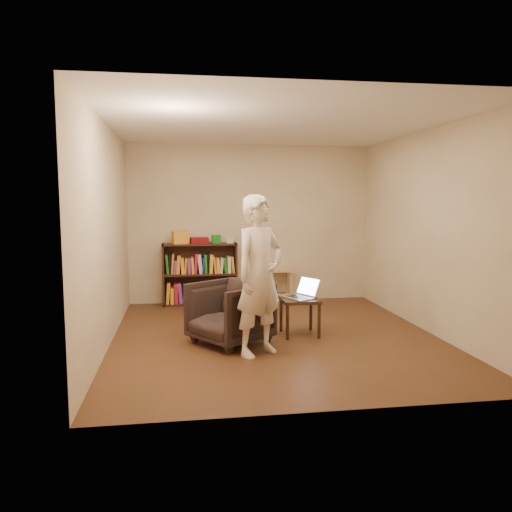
{
  "coord_description": "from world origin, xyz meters",
  "views": [
    {
      "loc": [
        -1.15,
        -5.99,
        1.71
      ],
      "look_at": [
        -0.19,
        0.35,
        0.98
      ],
      "focal_mm": 35.0,
      "sensor_mm": 36.0,
      "label": 1
    }
  ],
  "objects": [
    {
      "name": "box_green",
      "position": [
        -0.59,
        2.05,
        1.07
      ],
      "size": [
        0.14,
        0.14,
        0.14
      ],
      "primitive_type": "cube",
      "rotation": [
        0.0,
        0.0,
        0.04
      ],
      "color": "#1C6A20",
      "rests_on": "bookshelf"
    },
    {
      "name": "wall_right",
      "position": [
        2.0,
        0.0,
        1.3
      ],
      "size": [
        0.0,
        4.5,
        4.5
      ],
      "primitive_type": "plane",
      "rotation": [
        1.57,
        0.0,
        -1.57
      ],
      "color": "beige",
      "rests_on": "floor"
    },
    {
      "name": "laptop",
      "position": [
        0.35,
        0.05,
        0.53
      ],
      "size": [
        0.49,
        0.49,
        0.25
      ],
      "rotation": [
        0.0,
        0.0,
        -1.07
      ],
      "color": "#BBBCC0",
      "rests_on": "side_table"
    },
    {
      "name": "wall_back",
      "position": [
        0.0,
        2.25,
        1.3
      ],
      "size": [
        4.0,
        0.0,
        4.0
      ],
      "primitive_type": "plane",
      "rotation": [
        1.57,
        0.0,
        0.0
      ],
      "color": "beige",
      "rests_on": "floor"
    },
    {
      "name": "red_cloth",
      "position": [
        -0.86,
        2.09,
        1.05
      ],
      "size": [
        0.3,
        0.23,
        0.09
      ],
      "primitive_type": "cube",
      "rotation": [
        0.0,
        0.0,
        0.09
      ],
      "color": "maroon",
      "rests_on": "bookshelf"
    },
    {
      "name": "box_white",
      "position": [
        -0.36,
        2.06,
        1.04
      ],
      "size": [
        0.12,
        0.12,
        0.09
      ],
      "primitive_type": "cube",
      "rotation": [
        0.0,
        0.0,
        -0.1
      ],
      "color": "beige",
      "rests_on": "bookshelf"
    },
    {
      "name": "side_table",
      "position": [
        0.32,
        0.03,
        0.39
      ],
      "size": [
        0.46,
        0.46,
        0.47
      ],
      "color": "black",
      "rests_on": "floor"
    },
    {
      "name": "person",
      "position": [
        -0.31,
        -0.68,
        0.88
      ],
      "size": [
        0.77,
        0.71,
        1.76
      ],
      "primitive_type": "imported",
      "rotation": [
        0.0,
        0.0,
        0.6
      ],
      "color": "beige",
      "rests_on": "floor"
    },
    {
      "name": "ceiling",
      "position": [
        0.0,
        0.0,
        2.6
      ],
      "size": [
        4.5,
        4.5,
        0.0
      ],
      "primitive_type": "plane",
      "color": "white",
      "rests_on": "wall_back"
    },
    {
      "name": "stool",
      "position": [
        0.46,
        2.03,
        0.46
      ],
      "size": [
        0.39,
        0.39,
        0.57
      ],
      "color": "tan",
      "rests_on": "floor"
    },
    {
      "name": "wall_left",
      "position": [
        -2.0,
        0.0,
        1.3
      ],
      "size": [
        0.0,
        4.5,
        4.5
      ],
      "primitive_type": "plane",
      "rotation": [
        1.57,
        0.0,
        1.57
      ],
      "color": "beige",
      "rests_on": "floor"
    },
    {
      "name": "floor",
      "position": [
        0.0,
        0.0,
        0.0
      ],
      "size": [
        4.5,
        4.5,
        0.0
      ],
      "primitive_type": "plane",
      "color": "#442C16",
      "rests_on": "ground"
    },
    {
      "name": "bookshelf",
      "position": [
        -0.85,
        2.09,
        0.44
      ],
      "size": [
        1.2,
        0.3,
        1.0
      ],
      "color": "black",
      "rests_on": "floor"
    },
    {
      "name": "armchair",
      "position": [
        -0.59,
        -0.2,
        0.37
      ],
      "size": [
        1.12,
        1.12,
        0.74
      ],
      "primitive_type": "imported",
      "rotation": [
        0.0,
        0.0,
        -0.94
      ],
      "color": "black",
      "rests_on": "floor"
    },
    {
      "name": "box_yellow",
      "position": [
        -1.16,
        2.06,
        1.1
      ],
      "size": [
        0.28,
        0.23,
        0.2
      ],
      "primitive_type": "cube",
      "rotation": [
        0.0,
        0.0,
        0.23
      ],
      "color": "orange",
      "rests_on": "bookshelf"
    }
  ]
}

